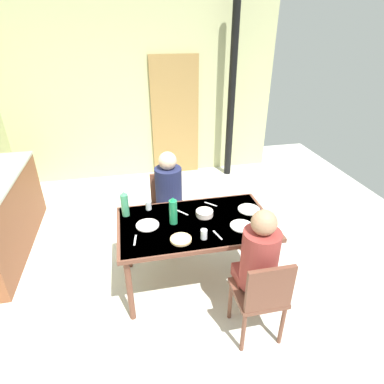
{
  "coord_description": "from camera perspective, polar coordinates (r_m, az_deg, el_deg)",
  "views": [
    {
      "loc": [
        -0.25,
        -2.59,
        2.44
      ],
      "look_at": [
        0.31,
        0.02,
        0.99
      ],
      "focal_mm": 29.48,
      "sensor_mm": 36.0,
      "label": 1
    }
  ],
  "objects": [
    {
      "name": "cutlery_fork_near",
      "position": [
        3.33,
        3.39,
        -2.21
      ],
      "size": [
        0.12,
        0.12,
        0.0
      ],
      "primitive_type": "cube",
      "rotation": [
        0.0,
        0.0,
        5.49
      ],
      "color": "silver",
      "rests_on": "dining_table"
    },
    {
      "name": "chair_near_diner",
      "position": [
        2.73,
        12.51,
        -17.74
      ],
      "size": [
        0.4,
        0.4,
        0.87
      ],
      "color": "brown",
      "rests_on": "ground_plane"
    },
    {
      "name": "dinner_plate_near_left",
      "position": [
        3.28,
        10.25,
        -3.11
      ],
      "size": [
        0.22,
        0.22,
        0.01
      ],
      "primitive_type": "cylinder",
      "color": "white",
      "rests_on": "dining_table"
    },
    {
      "name": "chair_far_diner",
      "position": [
        3.81,
        -4.37,
        -2.3
      ],
      "size": [
        0.4,
        0.4,
        0.87
      ],
      "rotation": [
        0.0,
        0.0,
        3.14
      ],
      "color": "brown",
      "rests_on": "ground_plane"
    },
    {
      "name": "cutlery_knife_far",
      "position": [
        3.19,
        -1.78,
        -3.73
      ],
      "size": [
        0.11,
        0.13,
        0.0
      ],
      "primitive_type": "cube",
      "rotation": [
        0.0,
        0.0,
        5.39
      ],
      "color": "silver",
      "rests_on": "dining_table"
    },
    {
      "name": "drinking_glass_spare_center",
      "position": [
        2.95,
        12.73,
        -6.33
      ],
      "size": [
        0.06,
        0.06,
        0.1
      ],
      "primitive_type": "cylinder",
      "color": "silver",
      "rests_on": "dining_table"
    },
    {
      "name": "serving_bowl_center",
      "position": [
        3.13,
        2.27,
        -3.85
      ],
      "size": [
        0.17,
        0.17,
        0.05
      ],
      "primitive_type": "cylinder",
      "color": "silver",
      "rests_on": "dining_table"
    },
    {
      "name": "drinking_glass_by_near_diner",
      "position": [
        2.81,
        2.17,
        -7.64
      ],
      "size": [
        0.06,
        0.06,
        0.09
      ],
      "primitive_type": "cylinder",
      "color": "silver",
      "rests_on": "dining_table"
    },
    {
      "name": "dinner_plate_far_center",
      "position": [
        3.02,
        8.94,
        -6.07
      ],
      "size": [
        0.21,
        0.21,
        0.01
      ],
      "primitive_type": "cylinder",
      "color": "white",
      "rests_on": "dining_table"
    },
    {
      "name": "cutlery_knife_near",
      "position": [
        2.85,
        -10.26,
        -8.57
      ],
      "size": [
        0.04,
        0.15,
        0.0
      ],
      "primitive_type": "cube",
      "rotation": [
        0.0,
        0.0,
        4.57
      ],
      "color": "silver",
      "rests_on": "dining_table"
    },
    {
      "name": "person_far_diner",
      "position": [
        3.55,
        -4.22,
        0.53
      ],
      "size": [
        0.3,
        0.37,
        0.77
      ],
      "rotation": [
        0.0,
        0.0,
        3.14
      ],
      "color": "navy",
      "rests_on": "ground_plane"
    },
    {
      "name": "drinking_glass_by_far_diner",
      "position": [
        3.25,
        -7.88,
        -2.4
      ],
      "size": [
        0.06,
        0.06,
        0.09
      ],
      "primitive_type": "cylinder",
      "color": "silver",
      "rests_on": "dining_table"
    },
    {
      "name": "bread_plate_sliced",
      "position": [
        2.81,
        -2.02,
        -8.56
      ],
      "size": [
        0.19,
        0.19,
        0.02
      ],
      "primitive_type": "cylinder",
      "color": "#DBB77A",
      "rests_on": "dining_table"
    },
    {
      "name": "water_bottle_green_far",
      "position": [
        2.97,
        -3.43,
        -3.49
      ],
      "size": [
        0.08,
        0.08,
        0.28
      ],
      "color": "#1F8650",
      "rests_on": "dining_table"
    },
    {
      "name": "wall_back",
      "position": [
        5.43,
        -9.56,
        17.52
      ],
      "size": [
        4.53,
        0.1,
        2.88
      ],
      "primitive_type": "cube",
      "color": "#B4B781",
      "rests_on": "ground_plane"
    },
    {
      "name": "ground_plane",
      "position": [
        3.57,
        -4.89,
        -14.79
      ],
      "size": [
        7.13,
        7.13,
        0.0
      ],
      "primitive_type": "plane",
      "color": "silver"
    },
    {
      "name": "dinner_plate_near_right",
      "position": [
        3.02,
        -8.05,
        -5.95
      ],
      "size": [
        0.22,
        0.22,
        0.01
      ],
      "primitive_type": "cylinder",
      "color": "white",
      "rests_on": "dining_table"
    },
    {
      "name": "stove_pipe_column",
      "position": [
        5.36,
        7.21,
        17.54
      ],
      "size": [
        0.12,
        0.12,
        2.88
      ],
      "primitive_type": "cylinder",
      "color": "black",
      "rests_on": "ground_plane"
    },
    {
      "name": "person_near_diner",
      "position": [
        2.63,
        11.99,
        -11.39
      ],
      "size": [
        0.3,
        0.37,
        0.77
      ],
      "color": "brown",
      "rests_on": "ground_plane"
    },
    {
      "name": "dining_table",
      "position": [
        3.09,
        0.58,
        -6.56
      ],
      "size": [
        1.48,
        0.86,
        0.74
      ],
      "color": "brown",
      "rests_on": "ground_plane"
    },
    {
      "name": "door_wooden",
      "position": [
        5.51,
        -3.06,
        13.29
      ],
      "size": [
        0.8,
        0.05,
        2.0
      ],
      "primitive_type": "cube",
      "color": "olive",
      "rests_on": "ground_plane"
    },
    {
      "name": "cutlery_fork_far",
      "position": [
        2.88,
        4.65,
        -7.78
      ],
      "size": [
        0.06,
        0.15,
        0.0
      ],
      "primitive_type": "cube",
      "rotation": [
        0.0,
        0.0,
        4.98
      ],
      "color": "silver",
      "rests_on": "dining_table"
    },
    {
      "name": "water_bottle_green_near",
      "position": [
        3.15,
        -12.06,
        -2.2
      ],
      "size": [
        0.07,
        0.07,
        0.27
      ],
      "color": "#3F9366",
      "rests_on": "dining_table"
    }
  ]
}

